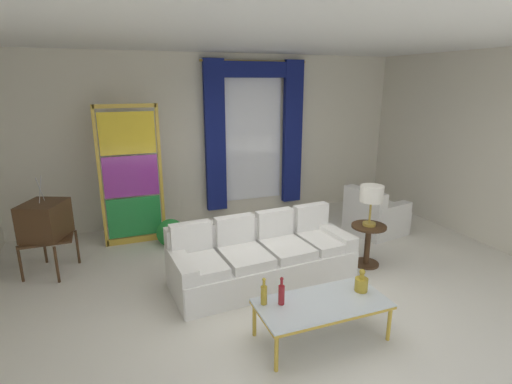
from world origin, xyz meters
TOP-DOWN VIEW (x-y plane):
  - ground_plane at (0.00, 0.00)m, footprint 16.00×16.00m
  - wall_rear at (0.00, 3.06)m, footprint 8.00×0.12m
  - wall_right at (3.66, 0.60)m, footprint 0.12×7.00m
  - ceiling_slab at (0.00, 0.80)m, footprint 8.00×7.60m
  - curtained_window at (0.69, 2.89)m, footprint 2.00×0.17m
  - couch_white_long at (-0.18, 0.41)m, footprint 2.39×1.08m
  - coffee_table at (-0.06, -0.97)m, footprint 1.31×0.63m
  - bottle_blue_decanter at (-0.46, -0.86)m, footprint 0.06×0.06m
  - bottle_crystal_tall at (0.42, -0.92)m, footprint 0.14×0.14m
  - bottle_amber_squat at (-0.62, -0.79)m, footprint 0.06×0.06m
  - vintage_tv at (-2.77, 1.61)m, footprint 0.70×0.74m
  - armchair_white at (2.24, 1.24)m, footprint 0.95×0.94m
  - stained_glass_divider at (-1.60, 2.26)m, footprint 0.95×0.05m
  - peacock_figurine at (-1.10, 1.85)m, footprint 0.44×0.60m
  - round_side_table at (1.38, 0.25)m, footprint 0.48×0.48m
  - table_lamp_brass at (1.38, 0.25)m, footprint 0.32×0.32m

SIDE VIEW (x-z plane):
  - ground_plane at x=0.00m, z-range 0.00..0.00m
  - peacock_figurine at x=-1.10m, z-range -0.03..0.47m
  - armchair_white at x=2.24m, z-range -0.11..0.69m
  - couch_white_long at x=-0.18m, z-range -0.12..0.74m
  - round_side_table at x=1.38m, z-range 0.06..0.65m
  - coffee_table at x=-0.06m, z-range 0.17..0.58m
  - bottle_crystal_tall at x=0.42m, z-range 0.37..0.62m
  - bottle_amber_squat at x=-0.62m, z-range 0.38..0.66m
  - bottle_blue_decanter at x=-0.46m, z-range 0.38..0.67m
  - vintage_tv at x=-2.77m, z-range 0.06..1.40m
  - table_lamp_brass at x=1.38m, z-range 0.74..1.31m
  - stained_glass_divider at x=-1.60m, z-range -0.04..2.16m
  - wall_rear at x=0.00m, z-range 0.00..3.00m
  - wall_right at x=3.66m, z-range 0.00..3.00m
  - curtained_window at x=0.69m, z-range 0.39..3.09m
  - ceiling_slab at x=0.00m, z-range 3.00..3.04m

